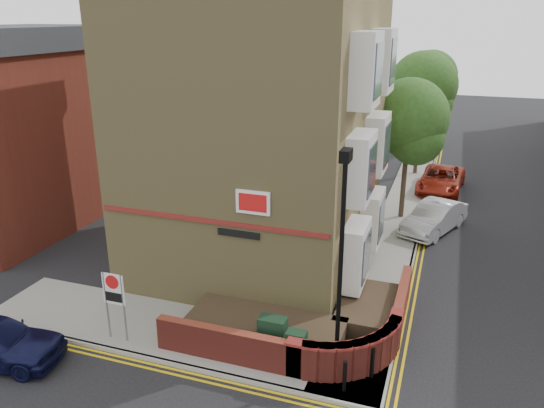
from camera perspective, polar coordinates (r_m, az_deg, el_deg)
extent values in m
plane|color=black|center=(15.09, -0.51, -19.10)|extent=(120.00, 120.00, 0.00)
cube|color=gray|center=(17.38, -10.02, -13.37)|extent=(13.00, 3.00, 0.12)
cube|color=gray|center=(28.73, 14.09, -0.03)|extent=(2.00, 32.00, 0.12)
cube|color=gray|center=(16.33, -12.63, -15.99)|extent=(13.00, 0.15, 0.12)
cube|color=gray|center=(28.68, 16.07, -0.25)|extent=(0.15, 32.00, 0.12)
cube|color=gold|center=(16.19, -13.09, -16.61)|extent=(13.00, 0.28, 0.01)
cube|color=gold|center=(28.69, 16.56, -0.40)|extent=(0.28, 32.00, 0.01)
cube|color=olive|center=(20.67, -0.97, 8.98)|extent=(8.00, 10.00, 11.00)
cube|color=maroon|center=(16.84, -6.79, -1.83)|extent=(7.80, 0.06, 0.15)
cube|color=white|center=(15.98, -2.07, 0.17)|extent=(1.10, 0.05, 0.75)
cube|color=black|center=(16.55, -3.64, -3.24)|extent=(1.40, 0.04, 0.22)
cylinder|color=black|center=(14.02, 7.35, -7.36)|extent=(0.12, 0.12, 6.00)
cylinder|color=black|center=(15.37, 6.91, -16.03)|extent=(0.20, 0.20, 0.80)
cube|color=black|center=(12.90, 7.95, 5.20)|extent=(0.25, 0.50, 0.30)
cube|color=black|center=(15.74, 0.06, -14.03)|extent=(0.80, 0.45, 1.20)
cube|color=black|center=(15.33, 2.61, -15.30)|extent=(0.55, 0.40, 1.10)
cylinder|color=black|center=(14.65, 7.81, -17.88)|extent=(0.11, 0.11, 0.90)
cylinder|color=black|center=(15.22, 10.75, -16.44)|extent=(0.11, 0.11, 0.90)
cylinder|color=slate|center=(16.96, -17.34, -10.35)|extent=(0.06, 0.06, 2.20)
cylinder|color=slate|center=(16.64, -15.63, -10.79)|extent=(0.06, 0.06, 2.20)
cube|color=white|center=(16.51, -16.69, -8.77)|extent=(0.72, 0.04, 1.00)
cylinder|color=red|center=(16.38, -16.84, -8.04)|extent=(0.44, 0.02, 0.44)
cube|color=maroon|center=(27.45, -25.37, 6.32)|extent=(6.00, 10.00, 8.00)
cube|color=#282A30|center=(26.92, -26.80, 15.65)|extent=(6.40, 10.40, 1.00)
cylinder|color=#382B1E|center=(26.13, 14.07, 3.40)|extent=(0.24, 0.24, 4.55)
sphere|color=#244818|center=(25.55, 14.55, 9.00)|extent=(3.64, 3.64, 3.64)
sphere|color=#244818|center=(25.39, 15.23, 6.93)|extent=(2.60, 2.60, 2.60)
sphere|color=#244818|center=(26.05, 13.89, 8.23)|extent=(2.86, 2.86, 2.86)
cylinder|color=#382B1E|center=(33.83, 15.48, 7.35)|extent=(0.24, 0.24, 5.04)
sphere|color=#244818|center=(33.37, 15.93, 12.18)|extent=(4.03, 4.03, 4.03)
sphere|color=#244818|center=(33.18, 16.44, 10.45)|extent=(2.88, 2.88, 2.88)
sphere|color=#244818|center=(33.85, 15.39, 11.46)|extent=(3.17, 3.17, 3.17)
cylinder|color=#382B1E|center=(41.71, 16.33, 9.30)|extent=(0.24, 0.24, 4.76)
sphere|color=#244818|center=(41.34, 16.69, 13.00)|extent=(3.81, 3.81, 3.81)
sphere|color=#244818|center=(41.13, 17.11, 11.68)|extent=(2.72, 2.72, 2.72)
sphere|color=#244818|center=(41.81, 16.24, 12.45)|extent=(2.99, 2.99, 2.99)
cylinder|color=black|center=(36.93, 16.33, 6.80)|extent=(0.10, 0.10, 3.20)
imported|color=black|center=(36.55, 16.65, 10.00)|extent=(0.20, 0.16, 1.00)
imported|color=#B0B3B9|center=(25.39, 17.05, -1.41)|extent=(2.96, 4.45, 1.39)
imported|color=maroon|center=(31.42, 17.72, 2.51)|extent=(2.70, 5.10, 1.37)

